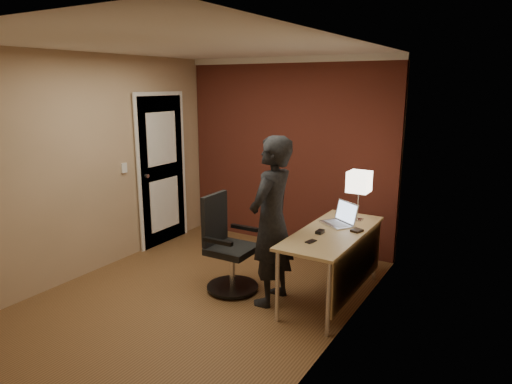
# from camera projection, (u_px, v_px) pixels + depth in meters

# --- Properties ---
(room) EXTENTS (4.00, 4.00, 4.00)m
(room) POSITION_uv_depth(u_px,v_px,m) (254.00, 147.00, 5.86)
(room) COLOR brown
(room) RESTS_ON ground
(desk) EXTENTS (0.60, 1.50, 0.73)m
(desk) POSITION_uv_depth(u_px,v_px,m) (339.00, 244.00, 4.53)
(desk) COLOR tan
(desk) RESTS_ON ground
(desk_lamp) EXTENTS (0.22, 0.22, 0.54)m
(desk_lamp) POSITION_uv_depth(u_px,v_px,m) (359.00, 182.00, 4.81)
(desk_lamp) COLOR silver
(desk_lamp) RESTS_ON desk
(laptop) EXTENTS (0.42, 0.40, 0.23)m
(laptop) POSITION_uv_depth(u_px,v_px,m) (341.00, 218.00, 4.76)
(laptop) COLOR silver
(laptop) RESTS_ON desk
(mouse) EXTENTS (0.06, 0.10, 0.03)m
(mouse) POSITION_uv_depth(u_px,v_px,m) (320.00, 232.00, 4.47)
(mouse) COLOR black
(mouse) RESTS_ON desk
(phone) EXTENTS (0.08, 0.12, 0.01)m
(phone) POSITION_uv_depth(u_px,v_px,m) (311.00, 241.00, 4.23)
(phone) COLOR black
(phone) RESTS_ON desk
(wallet) EXTENTS (0.12, 0.13, 0.02)m
(wallet) POSITION_uv_depth(u_px,v_px,m) (357.00, 230.00, 4.52)
(wallet) COLOR black
(wallet) RESTS_ON desk
(office_chair) EXTENTS (0.55, 0.57, 1.01)m
(office_chair) POSITION_uv_depth(u_px,v_px,m) (227.00, 250.00, 4.83)
(office_chair) COLOR black
(office_chair) RESTS_ON ground
(person) EXTENTS (0.41, 0.62, 1.69)m
(person) POSITION_uv_depth(u_px,v_px,m) (271.00, 221.00, 4.47)
(person) COLOR black
(person) RESTS_ON ground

